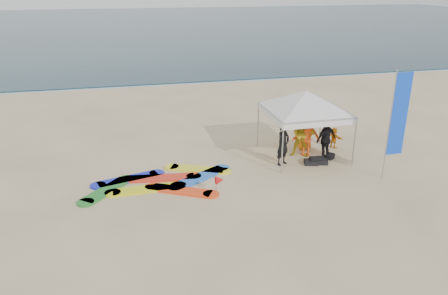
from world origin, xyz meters
TOP-DOWN VIEW (x-y plane):
  - ground at (0.00, 0.00)m, footprint 120.00×120.00m
  - ocean at (0.00, 60.00)m, footprint 160.00×84.00m
  - shoreline_foam at (0.00, 18.20)m, footprint 160.00×1.20m
  - person_black_a at (2.10, 3.38)m, footprint 0.71×0.63m
  - person_yellow at (3.13, 3.93)m, footprint 1.13×1.03m
  - person_orange_a at (3.35, 4.07)m, footprint 1.23×0.87m
  - person_black_b at (3.90, 3.49)m, footprint 1.04×0.71m
  - person_orange_b at (3.57, 4.70)m, footprint 0.79×0.53m
  - person_seated at (4.82, 4.55)m, footprint 0.54×0.84m
  - canopy_tent at (3.19, 4.02)m, footprint 4.01×4.01m
  - feather_flag at (5.40, 1.38)m, footprint 0.65×0.04m
  - marker_pennant at (-0.77, 1.54)m, footprint 0.28×0.28m
  - gear_pile at (3.51, 3.18)m, footprint 1.47×0.82m
  - surfboard_spread at (-2.54, 2.85)m, footprint 5.15×3.01m

SIDE VIEW (x-z plane):
  - ground at x=0.00m, z-range 0.00..0.00m
  - shoreline_foam at x=0.00m, z-range 0.00..0.01m
  - surfboard_spread at x=-2.54m, z-range 0.00..0.07m
  - ocean at x=0.00m, z-range 0.00..0.08m
  - gear_pile at x=3.51m, z-range -0.01..0.21m
  - person_seated at x=4.82m, z-range 0.00..0.86m
  - marker_pennant at x=-0.77m, z-range 0.18..0.81m
  - person_orange_b at x=3.57m, z-range 0.00..1.57m
  - person_black_a at x=2.10m, z-range 0.00..1.62m
  - person_black_b at x=3.90m, z-range 0.00..1.63m
  - person_orange_a at x=3.35m, z-range 0.00..1.73m
  - person_yellow at x=3.13m, z-range 0.00..1.88m
  - feather_flag at x=5.40m, z-range 0.35..4.22m
  - canopy_tent at x=3.19m, z-range 1.12..4.14m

